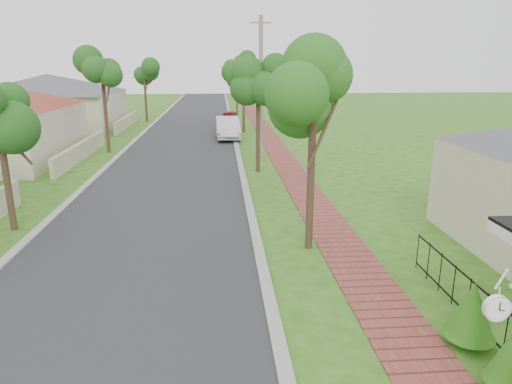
{
  "coord_description": "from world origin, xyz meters",
  "views": [
    {
      "loc": [
        -0.44,
        -7.2,
        5.46
      ],
      "look_at": [
        0.67,
        6.75,
        1.5
      ],
      "focal_mm": 32.0,
      "sensor_mm": 36.0,
      "label": 1
    }
  ],
  "objects_px": {
    "parked_car_red": "(229,120)",
    "utility_pole": "(261,88)",
    "parked_car_white": "(228,128)",
    "near_tree": "(314,97)",
    "station_clock": "(500,306)"
  },
  "relations": [
    {
      "from": "parked_car_red",
      "to": "utility_pole",
      "type": "height_order",
      "value": "utility_pole"
    },
    {
      "from": "parked_car_red",
      "to": "utility_pole",
      "type": "distance_m",
      "value": 13.41
    },
    {
      "from": "parked_car_red",
      "to": "utility_pole",
      "type": "bearing_deg",
      "value": -79.83
    },
    {
      "from": "parked_car_red",
      "to": "near_tree",
      "type": "xyz_separation_m",
      "value": [
        1.8,
        -26.92,
        3.82
      ]
    },
    {
      "from": "parked_car_red",
      "to": "parked_car_white",
      "type": "distance_m",
      "value": 5.68
    },
    {
      "from": "parked_car_red",
      "to": "utility_pole",
      "type": "relative_size",
      "value": 0.54
    },
    {
      "from": "parked_car_white",
      "to": "station_clock",
      "type": "xyz_separation_m",
      "value": [
        3.54,
        -28.3,
        1.15
      ]
    },
    {
      "from": "near_tree",
      "to": "station_clock",
      "type": "bearing_deg",
      "value": -78.07
    },
    {
      "from": "parked_car_white",
      "to": "near_tree",
      "type": "height_order",
      "value": "near_tree"
    },
    {
      "from": "utility_pole",
      "to": "parked_car_red",
      "type": "bearing_deg",
      "value": 96.92
    },
    {
      "from": "parked_car_white",
      "to": "utility_pole",
      "type": "xyz_separation_m",
      "value": [
        1.82,
        -7.21,
        3.28
      ]
    },
    {
      "from": "parked_car_white",
      "to": "near_tree",
      "type": "distance_m",
      "value": 21.67
    },
    {
      "from": "parked_car_red",
      "to": "station_clock",
      "type": "xyz_separation_m",
      "value": [
        3.29,
        -33.97,
        1.21
      ]
    },
    {
      "from": "near_tree",
      "to": "station_clock",
      "type": "xyz_separation_m",
      "value": [
        1.49,
        -7.05,
        -2.6
      ]
    },
    {
      "from": "parked_car_red",
      "to": "parked_car_white",
      "type": "height_order",
      "value": "parked_car_white"
    }
  ]
}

